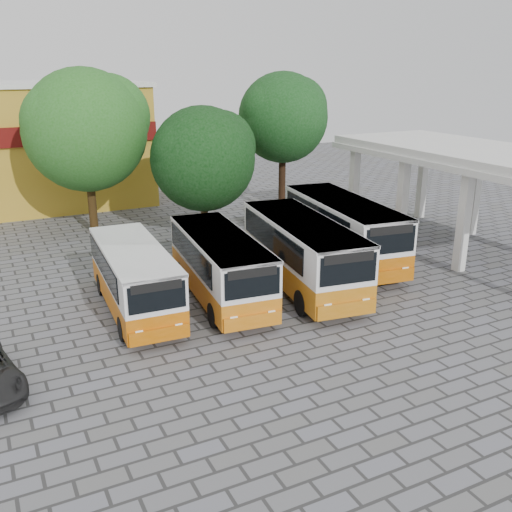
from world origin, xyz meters
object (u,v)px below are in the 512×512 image
bus_far_left (134,275)px  bus_centre_left (220,263)px  bus_far_right (343,227)px  bus_centre_right (302,250)px

bus_far_left → bus_centre_left: (3.50, -0.35, 0.07)m
bus_far_right → bus_centre_left: bearing=-159.0°
bus_centre_right → bus_far_right: bus_far_right is taller
bus_centre_left → bus_centre_right: (3.70, -0.39, 0.16)m
bus_centre_right → bus_far_right: (3.59, 2.13, 0.05)m
bus_far_left → bus_far_right: bearing=10.2°
bus_far_left → bus_centre_left: size_ratio=0.94×
bus_far_right → bus_centre_right: bearing=-141.8°
bus_centre_right → bus_far_right: size_ratio=0.97×
bus_far_left → bus_far_right: size_ratio=0.83×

